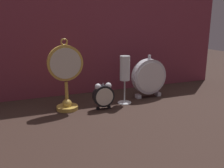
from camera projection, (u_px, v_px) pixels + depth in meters
name	position (u px, v px, depth m)	size (l,w,h in m)	color
ground_plane	(119.00, 112.00, 1.05)	(4.00, 4.00, 0.00)	black
fabric_backdrop_drape	(94.00, 34.00, 1.27)	(1.48, 0.01, 0.61)	brown
pocket_watch_on_stand	(66.00, 77.00, 1.04)	(0.15, 0.09, 0.30)	gold
alarm_clock_twin_bell	(103.00, 95.00, 1.07)	(0.09, 0.03, 0.12)	black
mantel_clock_silver	(149.00, 77.00, 1.22)	(0.17, 0.04, 0.21)	silver
champagne_flute	(125.00, 72.00, 1.12)	(0.06, 0.06, 0.22)	silver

